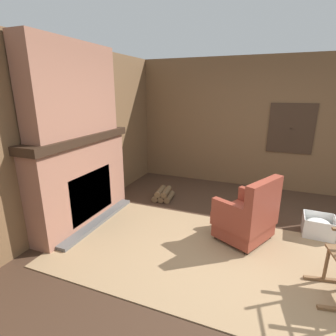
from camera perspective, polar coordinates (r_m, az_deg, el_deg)
ground_plane at (r=3.61m, az=16.11°, el=-17.58°), size 14.00×14.00×0.00m
wood_panel_wall_left at (r=4.16m, az=-21.20°, el=6.25°), size 0.06×5.82×2.64m
wood_panel_wall_back at (r=5.68m, az=20.24°, el=8.84°), size 5.82×0.09×2.64m
fireplace_hearth at (r=4.18m, az=-18.11°, el=-2.51°), size 0.56×1.92×1.37m
chimney_breast at (r=3.97m, az=-20.00°, el=15.73°), size 0.31×1.60×1.25m
area_rug at (r=3.50m, az=7.11°, el=-17.99°), size 3.69×2.03×0.01m
armchair at (r=3.73m, az=16.86°, el=-10.23°), size 0.86×0.90×0.92m
firewood_stack at (r=4.96m, az=-1.02°, el=-5.79°), size 0.39×0.44×0.21m
laundry_basket at (r=4.35m, az=29.95°, el=-10.89°), size 0.42×0.40×0.28m
oil_lamp_vase at (r=3.63m, az=-25.41°, el=6.75°), size 0.12×0.12×0.28m
storage_case at (r=4.40m, az=-15.57°, el=8.87°), size 0.16×0.20×0.14m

